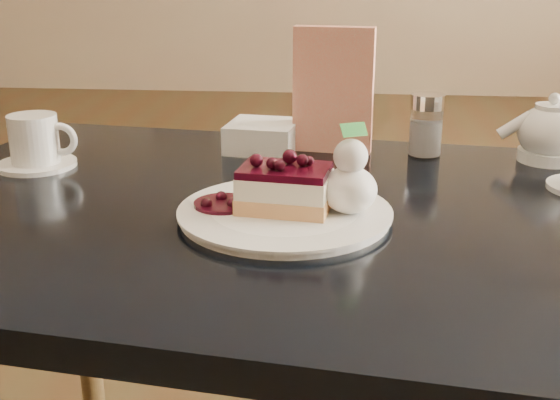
# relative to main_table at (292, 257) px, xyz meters

# --- Properties ---
(main_table) EXTENTS (1.29, 0.95, 0.75)m
(main_table) POSITION_rel_main_table_xyz_m (0.00, 0.00, 0.00)
(main_table) COLOR black
(main_table) RESTS_ON ground
(dessert_plate) EXTENTS (0.28, 0.28, 0.01)m
(dessert_plate) POSITION_rel_main_table_xyz_m (-0.01, -0.05, 0.08)
(dessert_plate) COLOR white
(dessert_plate) RESTS_ON main_table
(cheesecake_slice) EXTENTS (0.13, 0.10, 0.06)m
(cheesecake_slice) POSITION_rel_main_table_xyz_m (-0.01, -0.05, 0.12)
(cheesecake_slice) COLOR #EEA96F
(cheesecake_slice) RESTS_ON dessert_plate
(whipped_cream) EXTENTS (0.07, 0.07, 0.06)m
(whipped_cream) POSITION_rel_main_table_xyz_m (0.08, -0.05, 0.12)
(whipped_cream) COLOR white
(whipped_cream) RESTS_ON dessert_plate
(berry_sauce) EXTENTS (0.08, 0.08, 0.01)m
(berry_sauce) POSITION_rel_main_table_xyz_m (-0.09, -0.04, 0.09)
(berry_sauce) COLOR black
(berry_sauce) RESTS_ON dessert_plate
(coffee_set) EXTENTS (0.14, 0.13, 0.09)m
(coffee_set) POSITION_rel_main_table_xyz_m (-0.44, 0.15, 0.12)
(coffee_set) COLOR white
(coffee_set) RESTS_ON main_table
(tea_set) EXTENTS (0.18, 0.27, 0.10)m
(tea_set) POSITION_rel_main_table_xyz_m (0.42, 0.23, 0.12)
(tea_set) COLOR white
(tea_set) RESTS_ON main_table
(menu_card) EXTENTS (0.14, 0.05, 0.22)m
(menu_card) POSITION_rel_main_table_xyz_m (0.05, 0.30, 0.19)
(menu_card) COLOR beige
(menu_card) RESTS_ON main_table
(sugar_shaker) EXTENTS (0.06, 0.06, 0.11)m
(sugar_shaker) POSITION_rel_main_table_xyz_m (0.21, 0.28, 0.13)
(sugar_shaker) COLOR white
(sugar_shaker) RESTS_ON main_table
(napkin_stack) EXTENTS (0.13, 0.13, 0.05)m
(napkin_stack) POSITION_rel_main_table_xyz_m (-0.08, 0.30, 0.10)
(napkin_stack) COLOR white
(napkin_stack) RESTS_ON main_table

